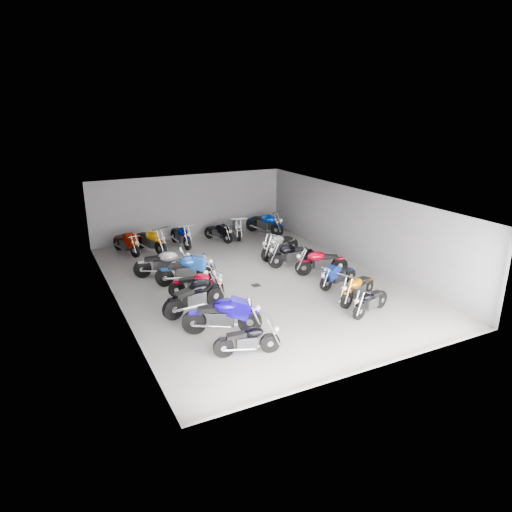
{
  "coord_description": "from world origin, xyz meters",
  "views": [
    {
      "loc": [
        -7.16,
        -14.86,
        6.53
      ],
      "look_at": [
        0.24,
        -0.03,
        1.0
      ],
      "focal_mm": 32.0,
      "sensor_mm": 36.0,
      "label": 1
    }
  ],
  "objects_px": {
    "drain_grate": "(256,285)",
    "motorcycle_left_a": "(248,340)",
    "motorcycle_right_c": "(338,275)",
    "motorcycle_right_e": "(292,254)",
    "motorcycle_back_a": "(126,243)",
    "motorcycle_back_f": "(265,223)",
    "motorcycle_right_f": "(280,245)",
    "motorcycle_left_f": "(163,263)",
    "motorcycle_right_b": "(357,288)",
    "motorcycle_back_b": "(150,241)",
    "motorcycle_back_c": "(181,236)",
    "motorcycle_right_a": "(370,301)",
    "motorcycle_right_d": "(321,262)",
    "motorcycle_left_e": "(186,270)",
    "motorcycle_back_d": "(219,232)",
    "motorcycle_left_b": "(223,315)",
    "motorcycle_left_c": "(195,296)",
    "motorcycle_back_e": "(237,228)",
    "motorcycle_left_d": "(197,284)"
  },
  "relations": [
    {
      "from": "motorcycle_left_a",
      "to": "motorcycle_right_c",
      "type": "xyz_separation_m",
      "value": [
        5.13,
        2.93,
        0.0
      ]
    },
    {
      "from": "motorcycle_left_c",
      "to": "motorcycle_left_a",
      "type": "bearing_deg",
      "value": -8.49
    },
    {
      "from": "motorcycle_back_e",
      "to": "motorcycle_right_a",
      "type": "bearing_deg",
      "value": 108.72
    },
    {
      "from": "motorcycle_back_c",
      "to": "motorcycle_back_d",
      "type": "bearing_deg",
      "value": 174.89
    },
    {
      "from": "motorcycle_left_f",
      "to": "motorcycle_right_d",
      "type": "height_order",
      "value": "motorcycle_left_f"
    },
    {
      "from": "motorcycle_left_b",
      "to": "motorcycle_back_e",
      "type": "bearing_deg",
      "value": 177.57
    },
    {
      "from": "motorcycle_left_e",
      "to": "motorcycle_back_a",
      "type": "bearing_deg",
      "value": -159.39
    },
    {
      "from": "motorcycle_right_b",
      "to": "motorcycle_back_f",
      "type": "xyz_separation_m",
      "value": [
        1.18,
        9.15,
        0.07
      ]
    },
    {
      "from": "motorcycle_right_f",
      "to": "motorcycle_back_a",
      "type": "bearing_deg",
      "value": 39.29
    },
    {
      "from": "motorcycle_back_b",
      "to": "motorcycle_back_c",
      "type": "height_order",
      "value": "motorcycle_back_b"
    },
    {
      "from": "motorcycle_right_e",
      "to": "motorcycle_back_f",
      "type": "relative_size",
      "value": 0.96
    },
    {
      "from": "motorcycle_right_c",
      "to": "motorcycle_left_b",
      "type": "bearing_deg",
      "value": 94.09
    },
    {
      "from": "motorcycle_left_e",
      "to": "motorcycle_right_e",
      "type": "distance_m",
      "value": 4.61
    },
    {
      "from": "motorcycle_left_f",
      "to": "motorcycle_right_a",
      "type": "height_order",
      "value": "motorcycle_left_f"
    },
    {
      "from": "motorcycle_left_e",
      "to": "motorcycle_right_d",
      "type": "relative_size",
      "value": 1.07
    },
    {
      "from": "motorcycle_back_c",
      "to": "drain_grate",
      "type": "bearing_deg",
      "value": 93.29
    },
    {
      "from": "motorcycle_left_b",
      "to": "motorcycle_left_c",
      "type": "relative_size",
      "value": 0.97
    },
    {
      "from": "motorcycle_left_b",
      "to": "motorcycle_right_c",
      "type": "distance_m",
      "value": 5.46
    },
    {
      "from": "motorcycle_left_e",
      "to": "motorcycle_back_f",
      "type": "bearing_deg",
      "value": 134.46
    },
    {
      "from": "motorcycle_right_d",
      "to": "motorcycle_back_b",
      "type": "bearing_deg",
      "value": 58.53
    },
    {
      "from": "motorcycle_left_f",
      "to": "motorcycle_right_a",
      "type": "xyz_separation_m",
      "value": [
        5.1,
        -6.35,
        -0.1
      ]
    },
    {
      "from": "motorcycle_back_a",
      "to": "motorcycle_back_f",
      "type": "relative_size",
      "value": 0.94
    },
    {
      "from": "motorcycle_left_b",
      "to": "motorcycle_back_f",
      "type": "height_order",
      "value": "motorcycle_back_f"
    },
    {
      "from": "motorcycle_right_e",
      "to": "motorcycle_right_f",
      "type": "distance_m",
      "value": 1.25
    },
    {
      "from": "motorcycle_back_c",
      "to": "motorcycle_back_f",
      "type": "xyz_separation_m",
      "value": [
        4.63,
        0.15,
        0.05
      ]
    },
    {
      "from": "motorcycle_back_e",
      "to": "motorcycle_back_a",
      "type": "bearing_deg",
      "value": 20.4
    },
    {
      "from": "motorcycle_left_f",
      "to": "motorcycle_back_a",
      "type": "xyz_separation_m",
      "value": [
        -0.72,
        3.58,
        -0.03
      ]
    },
    {
      "from": "motorcycle_left_a",
      "to": "motorcycle_back_a",
      "type": "relative_size",
      "value": 0.86
    },
    {
      "from": "motorcycle_back_e",
      "to": "motorcycle_back_f",
      "type": "height_order",
      "value": "motorcycle_back_f"
    },
    {
      "from": "motorcycle_back_d",
      "to": "drain_grate",
      "type": "bearing_deg",
      "value": 58.33
    },
    {
      "from": "motorcycle_right_b",
      "to": "motorcycle_back_d",
      "type": "height_order",
      "value": "motorcycle_right_b"
    },
    {
      "from": "motorcycle_left_f",
      "to": "motorcycle_back_b",
      "type": "relative_size",
      "value": 1.0
    },
    {
      "from": "motorcycle_left_c",
      "to": "motorcycle_back_b",
      "type": "relative_size",
      "value": 1.05
    },
    {
      "from": "motorcycle_right_a",
      "to": "motorcycle_right_e",
      "type": "relative_size",
      "value": 0.83
    },
    {
      "from": "motorcycle_right_b",
      "to": "motorcycle_left_e",
      "type": "bearing_deg",
      "value": 24.79
    },
    {
      "from": "motorcycle_left_f",
      "to": "motorcycle_right_b",
      "type": "distance_m",
      "value": 7.59
    },
    {
      "from": "motorcycle_left_d",
      "to": "motorcycle_back_e",
      "type": "xyz_separation_m",
      "value": [
        4.43,
        6.31,
        0.03
      ]
    },
    {
      "from": "motorcycle_right_b",
      "to": "motorcycle_right_d",
      "type": "bearing_deg",
      "value": -31.34
    },
    {
      "from": "drain_grate",
      "to": "motorcycle_left_a",
      "type": "xyz_separation_m",
      "value": [
        -2.44,
        -4.39,
        0.44
      ]
    },
    {
      "from": "motorcycle_left_a",
      "to": "motorcycle_right_c",
      "type": "distance_m",
      "value": 5.91
    },
    {
      "from": "motorcycle_left_d",
      "to": "motorcycle_back_a",
      "type": "xyz_separation_m",
      "value": [
        -1.23,
        6.06,
        0.05
      ]
    },
    {
      "from": "motorcycle_right_a",
      "to": "motorcycle_right_d",
      "type": "xyz_separation_m",
      "value": [
        0.63,
        3.76,
        0.08
      ]
    },
    {
      "from": "motorcycle_right_e",
      "to": "motorcycle_right_c",
      "type": "bearing_deg",
      "value": -164.51
    },
    {
      "from": "motorcycle_right_d",
      "to": "motorcycle_back_a",
      "type": "xyz_separation_m",
      "value": [
        -6.45,
        6.17,
        -0.0
      ]
    },
    {
      "from": "motorcycle_right_c",
      "to": "motorcycle_back_e",
      "type": "xyz_separation_m",
      "value": [
        -0.6,
        7.81,
        0.06
      ]
    },
    {
      "from": "motorcycle_right_f",
      "to": "motorcycle_right_d",
      "type": "bearing_deg",
      "value": 169.9
    },
    {
      "from": "motorcycle_right_c",
      "to": "motorcycle_right_e",
      "type": "height_order",
      "value": "motorcycle_right_e"
    },
    {
      "from": "motorcycle_back_b",
      "to": "motorcycle_back_a",
      "type": "bearing_deg",
      "value": -36.36
    },
    {
      "from": "motorcycle_left_c",
      "to": "motorcycle_right_d",
      "type": "distance_m",
      "value": 5.79
    },
    {
      "from": "motorcycle_right_d",
      "to": "motorcycle_back_d",
      "type": "relative_size",
      "value": 1.19
    }
  ]
}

